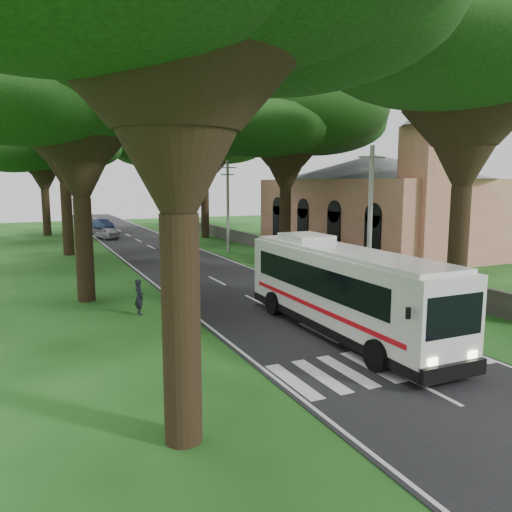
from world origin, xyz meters
name	(u,v)px	position (x,y,z in m)	size (l,w,h in m)	color
ground	(347,348)	(0.00, 0.00, 0.00)	(140.00, 140.00, 0.00)	#174313
road	(171,257)	(0.00, 25.00, 0.01)	(8.00, 120.00, 0.04)	black
crosswalk	(381,365)	(0.00, -2.00, 0.00)	(8.00, 3.00, 0.01)	silver
property_wall	(273,246)	(9.00, 24.00, 0.60)	(0.35, 50.00, 1.20)	#383533
church	(374,196)	(17.86, 21.55, 4.91)	(14.00, 24.00, 11.60)	#BA755B
pole_near	(370,221)	(5.50, 6.00, 4.18)	(1.60, 0.24, 8.00)	gray
pole_mid	(228,205)	(5.50, 26.00, 4.18)	(1.60, 0.24, 8.00)	gray
pole_far	(169,198)	(5.50, 46.00, 4.18)	(1.60, 0.24, 8.00)	gray
tree_l_mida	(76,88)	(-8.00, 12.00, 10.76)	(13.38, 13.38, 13.74)	black
tree_l_midb	(61,107)	(-7.50, 30.00, 12.27)	(14.60, 14.60, 15.50)	black
tree_l_far	(42,143)	(-8.50, 48.00, 10.51)	(15.22, 15.22, 13.82)	black
tree_r_near	(470,45)	(7.50, 2.00, 12.08)	(14.11, 14.11, 15.22)	black
tree_r_mida	(286,115)	(8.00, 20.00, 11.28)	(15.65, 15.65, 14.69)	black
tree_r_midb	(204,141)	(7.50, 38.00, 10.58)	(12.59, 12.59, 13.42)	black
tree_r_far	(170,144)	(8.50, 56.00, 11.48)	(15.19, 15.19, 14.80)	black
coach_bus	(341,288)	(0.80, 1.63, 1.89)	(2.95, 11.96, 3.52)	silver
distant_car_a	(107,233)	(-2.76, 40.88, 0.65)	(1.47, 3.67, 1.25)	#A09FA4
distant_car_b	(103,224)	(-1.51, 53.60, 0.68)	(1.37, 3.94, 1.30)	navy
pedestrian	(139,297)	(-6.06, 8.04, 0.84)	(0.62, 0.40, 1.69)	black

